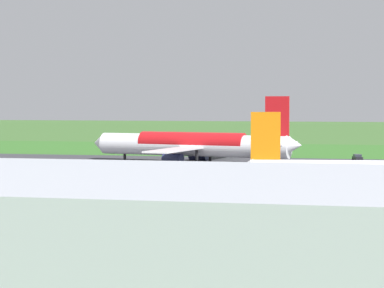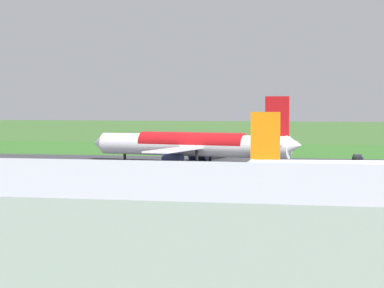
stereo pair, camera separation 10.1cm
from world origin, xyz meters
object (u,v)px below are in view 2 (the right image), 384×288
(airliner_parked_mid, at_px, (377,174))
(no_stopping_sign, at_px, (268,146))
(terminal_building, at_px, (58,248))
(traffic_cone_orange, at_px, (256,150))
(service_car_followme, at_px, (358,157))
(airliner_main, at_px, (193,145))
(service_truck_baggage, at_px, (245,170))

(airliner_parked_mid, height_order, no_stopping_sign, airliner_parked_mid)
(terminal_building, height_order, traffic_cone_orange, terminal_building)
(service_car_followme, height_order, traffic_cone_orange, service_car_followme)
(traffic_cone_orange, bearing_deg, airliner_main, 79.36)
(terminal_building, distance_m, service_car_followme, 150.49)
(terminal_building, bearing_deg, no_stopping_sign, -87.48)
(airliner_parked_mid, relative_size, service_car_followme, 9.85)
(terminal_building, distance_m, service_truck_baggage, 102.84)
(service_truck_baggage, distance_m, traffic_cone_orange, 79.04)
(no_stopping_sign, bearing_deg, terminal_building, 92.52)
(airliner_parked_mid, relative_size, service_truck_baggage, 7.47)
(service_car_followme, relative_size, traffic_cone_orange, 8.18)
(airliner_main, xyz_separation_m, airliner_parked_mid, (-41.29, 58.09, -0.82))
(airliner_main, relative_size, service_car_followme, 11.95)
(service_truck_baggage, bearing_deg, airliner_parked_mid, 132.77)
(terminal_building, height_order, service_truck_baggage, terminal_building)
(service_car_followme, relative_size, no_stopping_sign, 1.55)
(airliner_parked_mid, bearing_deg, traffic_cone_orange, -72.78)
(terminal_building, relative_size, no_stopping_sign, 38.24)
(no_stopping_sign, bearing_deg, service_truck_baggage, 93.30)
(service_truck_baggage, relative_size, traffic_cone_orange, 10.80)
(no_stopping_sign, bearing_deg, airliner_main, 74.73)
(airliner_parked_mid, relative_size, traffic_cone_orange, 80.62)
(airliner_main, distance_m, service_car_followme, 41.13)
(airliner_parked_mid, distance_m, traffic_cone_orange, 109.85)
(traffic_cone_orange, bearing_deg, no_stopping_sign, 165.32)
(airliner_main, distance_m, service_truck_baggage, 36.19)
(terminal_building, xyz_separation_m, service_truck_baggage, (3.45, -102.70, -3.99))
(airliner_parked_mid, xyz_separation_m, service_car_followme, (3.09, -72.94, -2.69))
(airliner_main, bearing_deg, terminal_building, 98.64)
(service_car_followme, distance_m, no_stopping_sign, 40.25)
(traffic_cone_orange, bearing_deg, airliner_parked_mid, 107.22)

